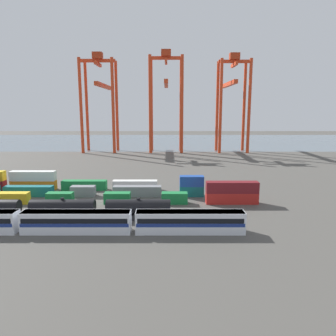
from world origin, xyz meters
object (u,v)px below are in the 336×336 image
object	(u,v)px
shipping_container_12	(136,191)
gantry_crane_east	(230,94)
gantry_crane_central	(165,92)
passenger_train	(75,221)
shipping_container_19	(83,185)
freight_tank_row	(61,209)
gantry_crane_west	(99,94)

from	to	relation	value
shipping_container_12	gantry_crane_east	bearing A→B (deg)	65.59
shipping_container_12	gantry_crane_central	xyz separation A→B (m)	(6.82, 89.44, 28.95)
passenger_train	shipping_container_12	xyz separation A→B (m)	(8.53, 24.39, -0.84)
gantry_crane_central	gantry_crane_east	distance (m)	33.85
shipping_container_19	shipping_container_12	bearing A→B (deg)	-23.10
passenger_train	shipping_container_19	bearing A→B (deg)	102.02
passenger_train	freight_tank_row	distance (m)	8.53
shipping_container_12	shipping_container_19	bearing A→B (deg)	156.90
passenger_train	gantry_crane_central	size ratio (longest dim) A/B	1.18
shipping_container_12	gantry_crane_central	bearing A→B (deg)	85.64
passenger_train	gantry_crane_central	distance (m)	118.25
shipping_container_19	gantry_crane_west	size ratio (longest dim) A/B	0.25
shipping_container_12	gantry_crane_central	size ratio (longest dim) A/B	0.24
passenger_train	gantry_crane_west	distance (m)	119.01
freight_tank_row	gantry_crane_east	xyz separation A→B (m)	(53.93, 106.89, 27.45)
shipping_container_19	gantry_crane_west	xyz separation A→B (m)	(-11.92, 83.49, 28.32)
shipping_container_19	gantry_crane_central	size ratio (longest dim) A/B	0.24
freight_tank_row	gantry_crane_central	distance (m)	112.20
passenger_train	shipping_container_12	size ratio (longest dim) A/B	4.94
gantry_crane_west	freight_tank_row	bearing A→B (deg)	-82.69
passenger_train	shipping_container_19	distance (m)	31.53
freight_tank_row	shipping_container_12	world-z (taller)	freight_tank_row
freight_tank_row	passenger_train	bearing A→B (deg)	-56.28
freight_tank_row	gantry_crane_west	distance (m)	111.55
shipping_container_19	gantry_crane_central	bearing A→B (deg)	75.21
shipping_container_12	shipping_container_19	size ratio (longest dim) A/B	1.00
freight_tank_row	gantry_crane_west	bearing A→B (deg)	97.31
shipping_container_19	gantry_crane_central	distance (m)	90.60
gantry_crane_west	gantry_crane_central	bearing A→B (deg)	-0.82
gantry_crane_west	gantry_crane_east	distance (m)	67.68
shipping_container_12	gantry_crane_central	world-z (taller)	gantry_crane_central
freight_tank_row	shipping_container_12	xyz separation A→B (m)	(13.27, 17.29, -0.77)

